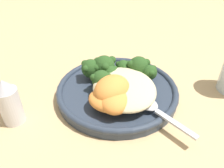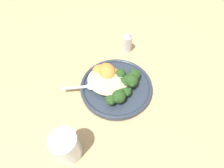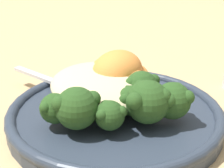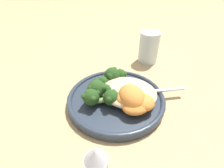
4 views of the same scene
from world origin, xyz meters
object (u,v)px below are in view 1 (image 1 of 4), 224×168
(broccoli_stalk_6, at_px, (106,82))
(sweet_potato_chunk_3, at_px, (113,90))
(broccoli_stalk_1, at_px, (136,71))
(broccoli_stalk_5, at_px, (96,72))
(plate, at_px, (118,92))
(broccoli_stalk_0, at_px, (142,77))
(quinoa_mound, at_px, (124,88))
(broccoli_stalk_2, at_px, (123,73))
(broccoli_stalk_3, at_px, (108,70))
(broccoli_stalk_4, at_px, (113,77))
(salt_shaker, at_px, (9,102))
(sweet_potato_chunk_0, at_px, (108,100))
(spoon, at_px, (151,107))
(sweet_potato_chunk_1, at_px, (115,100))
(sweet_potato_chunk_2, at_px, (114,90))

(broccoli_stalk_6, xyz_separation_m, sweet_potato_chunk_3, (-0.03, -0.01, 0.01))
(broccoli_stalk_1, height_order, broccoli_stalk_5, broccoli_stalk_1)
(plate, height_order, sweet_potato_chunk_3, sweet_potato_chunk_3)
(plate, distance_m, broccoli_stalk_0, 0.06)
(quinoa_mound, bearing_deg, broccoli_stalk_2, -11.59)
(broccoli_stalk_2, xyz_separation_m, broccoli_stalk_3, (0.01, 0.03, 0.01))
(broccoli_stalk_4, height_order, broccoli_stalk_5, broccoli_stalk_5)
(sweet_potato_chunk_3, bearing_deg, broccoli_stalk_0, -56.85)
(salt_shaker, bearing_deg, broccoli_stalk_2, -73.51)
(salt_shaker, bearing_deg, broccoli_stalk_4, -74.76)
(sweet_potato_chunk_3, bearing_deg, sweet_potato_chunk_0, 140.38)
(broccoli_stalk_0, distance_m, salt_shaker, 0.24)
(quinoa_mound, relative_size, broccoli_stalk_2, 1.37)
(broccoli_stalk_0, distance_m, spoon, 0.08)
(broccoli_stalk_3, distance_m, broccoli_stalk_4, 0.02)
(sweet_potato_chunk_3, bearing_deg, salt_shaker, 88.37)
(broccoli_stalk_2, distance_m, sweet_potato_chunk_0, 0.09)
(plate, xyz_separation_m, spoon, (-0.07, -0.04, 0.01))
(sweet_potato_chunk_0, xyz_separation_m, spoon, (-0.02, -0.07, -0.01))
(plate, height_order, quinoa_mound, quinoa_mound)
(sweet_potato_chunk_1, bearing_deg, sweet_potato_chunk_0, 70.39)
(sweet_potato_chunk_1, relative_size, sweet_potato_chunk_3, 0.95)
(plate, height_order, sweet_potato_chunk_2, sweet_potato_chunk_2)
(broccoli_stalk_6, height_order, salt_shaker, salt_shaker)
(broccoli_stalk_6, relative_size, sweet_potato_chunk_3, 1.14)
(spoon, bearing_deg, broccoli_stalk_4, 179.87)
(broccoli_stalk_6, relative_size, sweet_potato_chunk_2, 1.31)
(broccoli_stalk_4, bearing_deg, sweet_potato_chunk_1, 151.97)
(sweet_potato_chunk_0, bearing_deg, plate, -28.60)
(sweet_potato_chunk_0, height_order, sweet_potato_chunk_3, sweet_potato_chunk_3)
(broccoli_stalk_0, distance_m, sweet_potato_chunk_1, 0.09)
(broccoli_stalk_2, bearing_deg, plate, 161.32)
(broccoli_stalk_0, distance_m, broccoli_stalk_5, 0.09)
(broccoli_stalk_0, height_order, spoon, broccoli_stalk_0)
(broccoli_stalk_0, xyz_separation_m, sweet_potato_chunk_2, (-0.04, 0.06, 0.01))
(quinoa_mound, distance_m, broccoli_stalk_2, 0.05)
(broccoli_stalk_0, relative_size, broccoli_stalk_3, 0.81)
(quinoa_mound, xyz_separation_m, broccoli_stalk_6, (0.02, 0.03, 0.00))
(plate, bearing_deg, sweet_potato_chunk_3, 156.52)
(quinoa_mound, height_order, broccoli_stalk_4, broccoli_stalk_4)
(plate, relative_size, broccoli_stalk_0, 2.47)
(broccoli_stalk_6, distance_m, sweet_potato_chunk_3, 0.04)
(spoon, height_order, salt_shaker, salt_shaker)
(broccoli_stalk_2, distance_m, broccoli_stalk_6, 0.05)
(spoon, bearing_deg, sweet_potato_chunk_3, -148.86)
(broccoli_stalk_0, relative_size, salt_shaker, 1.13)
(broccoli_stalk_5, xyz_separation_m, sweet_potato_chunk_0, (-0.09, -0.01, -0.00))
(plate, relative_size, broccoli_stalk_2, 2.44)
(sweet_potato_chunk_0, xyz_separation_m, sweet_potato_chunk_3, (0.01, -0.01, 0.01))
(broccoli_stalk_2, bearing_deg, salt_shaker, 119.02)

